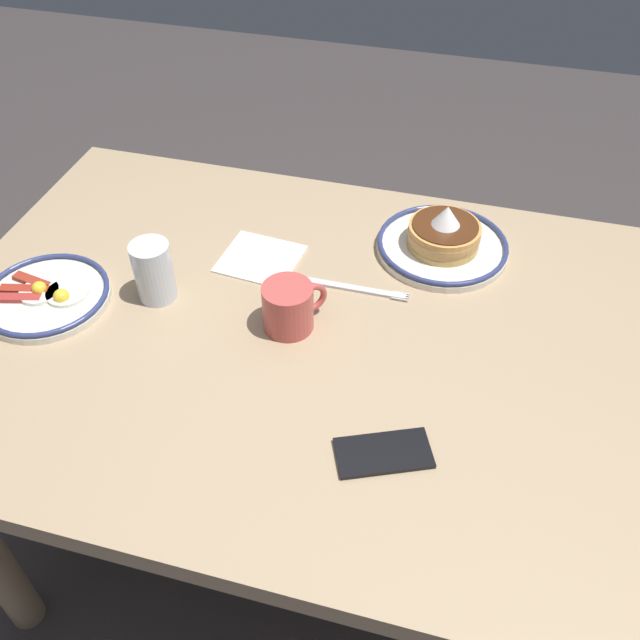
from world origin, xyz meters
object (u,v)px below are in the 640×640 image
plate_near_main (443,241)px  fork_near (358,289)px  coffee_mug (290,305)px  paper_napkin (260,259)px  plate_center_pancakes (47,296)px  cell_phone (384,453)px  drinking_glass (154,274)px

plate_near_main → fork_near: bearing=49.9°
coffee_mug → fork_near: coffee_mug is taller
plate_near_main → paper_napkin: 0.37m
coffee_mug → fork_near: size_ratio=0.53×
plate_center_pancakes → cell_phone: size_ratio=1.63×
paper_napkin → fork_near: (-0.21, 0.04, 0.00)m
plate_near_main → plate_center_pancakes: plate_near_main is taller
plate_near_main → drinking_glass: (0.50, 0.27, 0.03)m
coffee_mug → drinking_glass: 0.26m
paper_napkin → fork_near: fork_near is taller
plate_center_pancakes → fork_near: (-0.55, -0.18, -0.01)m
cell_phone → fork_near: bearing=-94.7°
plate_near_main → fork_near: plate_near_main is taller
fork_near → plate_near_main: bearing=-130.1°
fork_near → coffee_mug: bearing=51.2°
plate_near_main → drinking_glass: drinking_glass is taller
plate_center_pancakes → coffee_mug: bearing=-172.6°
drinking_glass → fork_near: bearing=-162.8°
coffee_mug → drinking_glass: (0.26, -0.01, 0.01)m
plate_near_main → cell_phone: 0.52m
plate_near_main → drinking_glass: 0.57m
plate_center_pancakes → fork_near: size_ratio=1.18×
plate_center_pancakes → paper_napkin: plate_center_pancakes is taller
plate_center_pancakes → cell_phone: 0.70m
paper_napkin → drinking_glass: bearing=45.0°
cell_phone → plate_near_main: bearing=-115.3°
plate_center_pancakes → drinking_glass: size_ratio=1.99×
plate_near_main → drinking_glass: bearing=28.9°
plate_center_pancakes → paper_napkin: bearing=-147.5°
coffee_mug → cell_phone: coffee_mug is taller
drinking_glass → paper_napkin: (-0.15, -0.15, -0.05)m
plate_center_pancakes → coffee_mug: 0.46m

